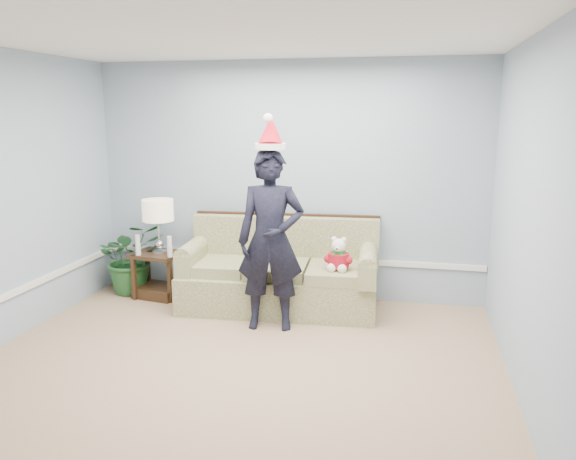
% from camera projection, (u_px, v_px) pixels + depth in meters
% --- Properties ---
extents(room_shell, '(4.54, 5.04, 2.74)m').
position_uv_depth(room_shell, '(211.00, 222.00, 4.03)').
color(room_shell, tan).
rests_on(room_shell, ground).
extents(wainscot_trim, '(4.49, 4.99, 0.06)m').
position_uv_depth(wainscot_trim, '(143.00, 283.00, 5.59)').
color(wainscot_trim, white).
rests_on(wainscot_trim, room_shell).
extents(sofa, '(2.17, 1.04, 0.99)m').
position_uv_depth(sofa, '(280.00, 276.00, 6.20)').
color(sofa, '#4D5C2B').
rests_on(sofa, room_shell).
extents(side_table, '(0.62, 0.54, 0.53)m').
position_uv_depth(side_table, '(159.00, 279.00, 6.57)').
color(side_table, '#3D2816').
rests_on(side_table, room_shell).
extents(table_lamp, '(0.35, 0.35, 0.63)m').
position_uv_depth(table_lamp, '(158.00, 213.00, 6.35)').
color(table_lamp, silver).
rests_on(table_lamp, side_table).
extents(candle_pair, '(0.45, 0.06, 0.24)m').
position_uv_depth(candle_pair, '(154.00, 247.00, 6.31)').
color(candle_pair, silver).
rests_on(candle_pair, side_table).
extents(houseplant, '(1.02, 1.01, 0.85)m').
position_uv_depth(houseplant, '(131.00, 257.00, 6.69)').
color(houseplant, '#205426').
rests_on(houseplant, room_shell).
extents(man, '(0.71, 0.53, 1.79)m').
position_uv_depth(man, '(271.00, 240.00, 5.49)').
color(man, black).
rests_on(man, room_shell).
extents(santa_hat, '(0.34, 0.37, 0.35)m').
position_uv_depth(santa_hat, '(271.00, 134.00, 5.29)').
color(santa_hat, white).
rests_on(santa_hat, man).
extents(teddy_bear, '(0.23, 0.26, 0.36)m').
position_uv_depth(teddy_bear, '(338.00, 258.00, 5.79)').
color(teddy_bear, white).
rests_on(teddy_bear, sofa).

